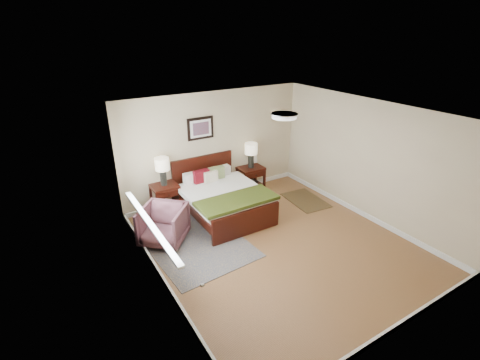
{
  "coord_description": "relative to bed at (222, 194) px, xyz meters",
  "views": [
    {
      "loc": [
        -3.51,
        -4.35,
        3.79
      ],
      "look_at": [
        -0.29,
        0.9,
        1.05
      ],
      "focal_mm": 26.0,
      "sensor_mm": 36.0,
      "label": 1
    }
  ],
  "objects": [
    {
      "name": "lamp_left",
      "position": [
        -1.01,
        0.74,
        0.59
      ],
      "size": [
        0.3,
        0.3,
        0.61
      ],
      "color": "black",
      "rests_on": "nightstand_left"
    },
    {
      "name": "rug_navy",
      "position": [
        2.01,
        -0.44,
        -0.48
      ],
      "size": [
        0.83,
        1.17,
        0.01
      ],
      "primitive_type": "cube",
      "rotation": [
        0.0,
        0.0,
        -0.09
      ],
      "color": "black",
      "rests_on": "ground"
    },
    {
      "name": "wall_art",
      "position": [
        0.0,
        0.94,
        1.23
      ],
      "size": [
        0.62,
        0.05,
        0.5
      ],
      "color": "black",
      "rests_on": "back_wall"
    },
    {
      "name": "back_wall",
      "position": [
        0.35,
        0.97,
        0.76
      ],
      "size": [
        4.5,
        0.04,
        2.5
      ],
      "primitive_type": "cube",
      "color": "#C4B78E",
      "rests_on": "ground"
    },
    {
      "name": "lamp_right",
      "position": [
        1.22,
        0.74,
        0.53
      ],
      "size": [
        0.3,
        0.3,
        0.61
      ],
      "color": "black",
      "rests_on": "nightstand_right"
    },
    {
      "name": "front_wall",
      "position": [
        0.35,
        -4.03,
        0.76
      ],
      "size": [
        4.5,
        0.04,
        2.5
      ],
      "primitive_type": "cube",
      "color": "#C4B78E",
      "rests_on": "ground"
    },
    {
      "name": "left_wall",
      "position": [
        -1.9,
        -1.53,
        0.76
      ],
      "size": [
        0.04,
        5.0,
        2.5
      ],
      "primitive_type": "cube",
      "color": "#C4B78E",
      "rests_on": "ground"
    },
    {
      "name": "bed",
      "position": [
        0.0,
        0.0,
        0.0
      ],
      "size": [
        1.63,
        1.97,
        1.06
      ],
      "color": "#360F08",
      "rests_on": "ground"
    },
    {
      "name": "armchair",
      "position": [
        -1.45,
        -0.34,
        -0.12
      ],
      "size": [
        1.13,
        1.13,
        0.74
      ],
      "primitive_type": "imported",
      "rotation": [
        0.0,
        0.0,
        -0.75
      ],
      "color": "brown",
      "rests_on": "ground"
    },
    {
      "name": "door",
      "position": [
        -1.88,
        -3.28,
        0.58
      ],
      "size": [
        0.06,
        1.0,
        2.18
      ],
      "color": "silver",
      "rests_on": "ground"
    },
    {
      "name": "rug_persian",
      "position": [
        -0.98,
        -0.62,
        -0.48
      ],
      "size": [
        1.84,
        2.48,
        0.01
      ],
      "primitive_type": "cube",
      "rotation": [
        0.0,
        0.0,
        0.07
      ],
      "color": "#0D2245",
      "rests_on": "ground"
    },
    {
      "name": "floor",
      "position": [
        0.35,
        -1.53,
        -0.49
      ],
      "size": [
        5.0,
        5.0,
        0.0
      ],
      "primitive_type": "plane",
      "color": "#8E5F36",
      "rests_on": "ground"
    },
    {
      "name": "ceiling",
      "position": [
        0.35,
        -1.53,
        2.01
      ],
      "size": [
        4.5,
        5.0,
        0.02
      ],
      "primitive_type": "cube",
      "color": "white",
      "rests_on": "back_wall"
    },
    {
      "name": "window",
      "position": [
        -1.85,
        -0.83,
        0.89
      ],
      "size": [
        0.11,
        2.72,
        1.32
      ],
      "color": "silver",
      "rests_on": "left_wall"
    },
    {
      "name": "ceil_fixture",
      "position": [
        0.35,
        -1.53,
        1.97
      ],
      "size": [
        0.44,
        0.44,
        0.08
      ],
      "color": "white",
      "rests_on": "ceiling"
    },
    {
      "name": "right_wall",
      "position": [
        2.6,
        -1.53,
        0.76
      ],
      "size": [
        0.04,
        5.0,
        2.5
      ],
      "primitive_type": "cube",
      "color": "#C4B78E",
      "rests_on": "ground"
    },
    {
      "name": "nightstand_left",
      "position": [
        -1.01,
        0.71,
        0.05
      ],
      "size": [
        0.56,
        0.5,
        0.66
      ],
      "color": "#360F08",
      "rests_on": "ground"
    },
    {
      "name": "nightstand_right",
      "position": [
        1.22,
        0.72,
        -0.11
      ],
      "size": [
        0.61,
        0.46,
        0.61
      ],
      "color": "#360F08",
      "rests_on": "ground"
    }
  ]
}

